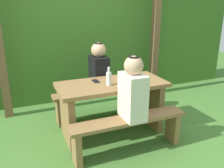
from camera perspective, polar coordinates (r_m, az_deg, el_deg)
name	(u,v)px	position (r m, az deg, el deg)	size (l,w,h in m)	color
ground_plane	(112,132)	(3.38, 0.00, -11.28)	(12.00, 12.00, 0.00)	#477832
hedge_backdrop	(78,40)	(4.56, -8.18, 10.21)	(6.40, 0.61, 2.07)	#3B6824
pergola_post_right	(155,35)	(4.53, 10.25, 11.31)	(0.12, 0.12, 2.26)	brown
picnic_table	(112,99)	(3.16, 0.00, -3.58)	(1.40, 0.64, 0.71)	olive
bench_near	(129,128)	(2.83, 3.96, -10.37)	(1.40, 0.24, 0.44)	olive
bench_far	(99,98)	(3.66, -3.01, -3.35)	(1.40, 0.24, 0.44)	olive
person_white_shirt	(133,90)	(2.66, 4.94, -1.53)	(0.25, 0.35, 0.72)	silver
person_black_coat	(99,69)	(3.51, -3.16, 3.53)	(0.25, 0.35, 0.72)	black
drinking_glass	(127,76)	(3.22, 3.53, 1.99)	(0.07, 0.07, 0.10)	silver
bottle_left	(109,78)	(2.96, -0.76, 1.41)	(0.07, 0.07, 0.23)	silver
cell_phone	(96,81)	(3.14, -3.92, 0.70)	(0.07, 0.14, 0.01)	black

